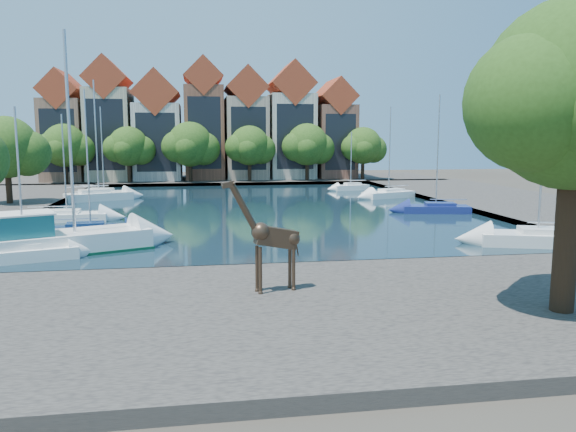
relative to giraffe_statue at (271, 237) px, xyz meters
name	(u,v)px	position (x,y,z in m)	size (l,w,h in m)	color
ground	(303,272)	(2.22, 4.93, -2.66)	(160.00, 160.00, 0.00)	#38332B
water_basin	(254,209)	(2.22, 28.93, -2.62)	(38.00, 50.00, 0.08)	black
near_quay	(338,310)	(2.22, -2.07, -2.41)	(50.00, 14.00, 0.50)	#4A4640
far_quay	(233,180)	(2.22, 60.93, -2.41)	(60.00, 16.00, 0.50)	#4A4640
right_quay	(510,201)	(27.22, 28.93, -2.41)	(14.00, 52.00, 0.50)	#4A4640
townhouse_west_end	(65,130)	(-20.78, 60.92, 4.70)	(5.44, 9.18, 14.93)	#88614A
townhouse_west_mid	(110,124)	(-14.78, 60.92, 5.57)	(5.94, 9.18, 16.79)	#B9AF8E
townhouse_west_inner	(158,131)	(-8.28, 60.92, 4.69)	(6.43, 9.18, 15.15)	beige
townhouse_center	(204,124)	(-1.78, 60.92, 5.70)	(5.44, 9.18, 16.93)	brown
townhouse_east_inner	(246,128)	(4.22, 60.92, 5.07)	(5.94, 9.18, 15.79)	tan
townhouse_east_mid	(290,126)	(10.72, 60.92, 5.44)	(6.43, 9.18, 16.65)	beige
townhouse_east_end	(333,133)	(17.22, 60.92, 4.45)	(5.44, 9.18, 14.43)	brown
far_tree_far_west	(65,147)	(-19.68, 55.43, 2.52)	(7.28, 5.60, 7.68)	#332114
far_tree_west	(129,148)	(-11.69, 55.43, 2.41)	(6.76, 5.20, 7.36)	#332114
far_tree_mid_west	(191,146)	(-3.67, 55.43, 2.63)	(7.80, 6.00, 8.00)	#332114
far_tree_mid_east	(250,147)	(4.32, 55.43, 2.47)	(7.02, 5.40, 7.52)	#332114
far_tree_east	(308,146)	(12.32, 55.43, 2.58)	(7.54, 5.80, 7.84)	#332114
far_tree_far_east	(364,147)	(20.31, 55.43, 2.41)	(6.76, 5.20, 7.36)	#332114
side_tree_left_far	(7,149)	(-19.68, 32.93, 2.72)	(7.28, 5.60, 7.88)	#332114
giraffe_statue	(271,237)	(0.00, 0.00, 0.00)	(3.06, 1.04, 4.40)	#3C2B1E
motorsailer	(45,238)	(-11.11, 10.67, -1.65)	(10.82, 6.96, 12.13)	white
sailboat_left_a	(24,251)	(-11.83, 9.37, -2.09)	(5.58, 3.34, 7.96)	white
sailboat_left_b	(91,228)	(-9.78, 16.66, -2.10)	(5.53, 2.48, 9.41)	navy
sailboat_left_c	(67,215)	(-12.78, 23.56, -2.12)	(6.08, 2.17, 8.13)	white
sailboat_left_d	(99,194)	(-12.78, 37.75, -1.95)	(6.85, 4.68, 12.01)	white
sailboat_left_e	(104,192)	(-12.78, 41.06, -2.06)	(5.99, 3.20, 9.56)	white
sailboat_right_a	(538,236)	(17.22, 8.93, -2.00)	(7.06, 4.24, 11.65)	silver
sailboat_right_b	(436,207)	(17.22, 23.59, -2.10)	(5.87, 3.03, 9.91)	navy
sailboat_right_c	(389,193)	(17.22, 35.66, -2.07)	(6.11, 3.93, 9.54)	white
sailboat_right_d	(351,186)	(15.48, 44.46, -2.10)	(4.62, 2.47, 7.04)	white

